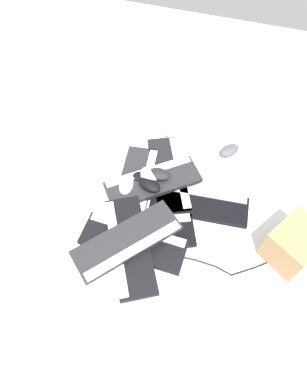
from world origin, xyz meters
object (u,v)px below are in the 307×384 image
object	(u,v)px
mouse_4	(142,177)
mouse_6	(150,185)
keyboard_4	(133,242)
cardboard_box	(294,244)
keyboard_6	(127,241)
keyboard_1	(136,185)
keyboard_3	(199,204)
keyboard_5	(129,245)
keyboard_7	(153,182)
mouse_3	(126,185)
mouse_0	(148,176)
mouse_5	(159,174)
keyboard_2	(144,233)
mouse_1	(229,150)
mouse_2	(166,128)
keyboard_0	(169,174)

from	to	relation	value
mouse_4	mouse_6	xyz separation A→B (m)	(-0.05, -0.05, 0.03)
keyboard_4	cardboard_box	distance (m)	0.65
keyboard_6	mouse_6	world-z (taller)	keyboard_6
keyboard_1	mouse_6	distance (m)	0.10
keyboard_3	mouse_6	bearing A→B (deg)	91.90
keyboard_1	keyboard_4	distance (m)	0.31
keyboard_1	keyboard_5	distance (m)	0.34
keyboard_7	mouse_3	size ratio (longest dim) A/B	3.98
mouse_0	mouse_4	bearing A→B (deg)	-139.07
keyboard_1	keyboard_7	size ratio (longest dim) A/B	1.04
mouse_0	mouse_6	xyz separation A→B (m)	(-0.04, -0.02, 0.00)
keyboard_3	mouse_5	size ratio (longest dim) A/B	4.10
keyboard_2	mouse_3	bearing A→B (deg)	36.97
keyboard_1	keyboard_7	world-z (taller)	keyboard_7
keyboard_1	mouse_4	distance (m)	0.05
mouse_5	mouse_4	bearing A→B (deg)	-170.47
mouse_1	mouse_2	xyz separation A→B (m)	(0.05, 0.34, 0.00)
keyboard_1	keyboard_3	distance (m)	0.31
keyboard_0	mouse_3	world-z (taller)	mouse_3
keyboard_5	keyboard_7	xyz separation A→B (m)	(0.35, 0.01, -0.03)
keyboard_2	keyboard_3	world-z (taller)	same
keyboard_5	mouse_3	xyz separation A→B (m)	(0.29, 0.12, -0.02)
keyboard_6	keyboard_7	distance (m)	0.35
keyboard_3	mouse_6	world-z (taller)	mouse_6
keyboard_3	keyboard_5	distance (m)	0.39
keyboard_0	keyboard_2	world-z (taller)	same
mouse_6	keyboard_0	bearing A→B (deg)	83.91
mouse_1	cardboard_box	size ratio (longest dim) A/B	0.55
keyboard_3	mouse_4	distance (m)	0.29
cardboard_box	keyboard_1	bearing A→B (deg)	79.66
keyboard_3	mouse_1	bearing A→B (deg)	-12.16
keyboard_5	mouse_0	world-z (taller)	mouse_0
mouse_4	mouse_2	bearing A→B (deg)	-102.59
keyboard_6	mouse_6	bearing A→B (deg)	0.06
keyboard_1	mouse_2	bearing A→B (deg)	-6.18
keyboard_4	keyboard_5	size ratio (longest dim) A/B	0.97
mouse_4	mouse_6	bearing A→B (deg)	126.31
cardboard_box	mouse_0	bearing A→B (deg)	77.11
keyboard_3	mouse_6	distance (m)	0.24
mouse_6	cardboard_box	size ratio (longest dim) A/B	0.55
keyboard_6	mouse_4	world-z (taller)	keyboard_6
keyboard_4	mouse_4	bearing A→B (deg)	11.42
keyboard_2	mouse_0	xyz separation A→B (m)	(0.25, 0.06, 0.07)
mouse_3	mouse_5	size ratio (longest dim) A/B	1.00
keyboard_2	keyboard_3	size ratio (longest dim) A/B	1.03
keyboard_7	keyboard_6	bearing A→B (deg)	179.79
cardboard_box	mouse_2	bearing A→B (deg)	52.63
keyboard_4	mouse_2	bearing A→B (deg)	4.12
keyboard_1	mouse_3	distance (m)	0.06
keyboard_2	keyboard_4	bearing A→B (deg)	159.42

